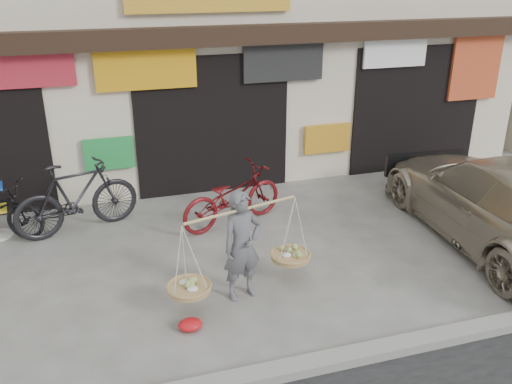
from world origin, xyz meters
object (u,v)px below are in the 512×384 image
object	(u,v)px
street_vendor	(242,250)
bike_2	(232,197)
suv	(500,201)
bike_1	(77,197)

from	to	relation	value
street_vendor	bike_2	xyz separation A→B (m)	(0.44, 2.23, -0.19)
street_vendor	suv	distance (m)	4.43
street_vendor	bike_1	world-z (taller)	street_vendor
bike_1	bike_2	bearing A→B (deg)	-117.63
bike_1	suv	xyz separation A→B (m)	(6.55, -2.37, 0.09)
street_vendor	suv	xyz separation A→B (m)	(4.42, 0.35, 0.01)
bike_1	street_vendor	bearing A→B (deg)	-158.63
street_vendor	bike_1	bearing A→B (deg)	113.52
bike_1	suv	distance (m)	6.97
suv	street_vendor	bearing A→B (deg)	8.37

